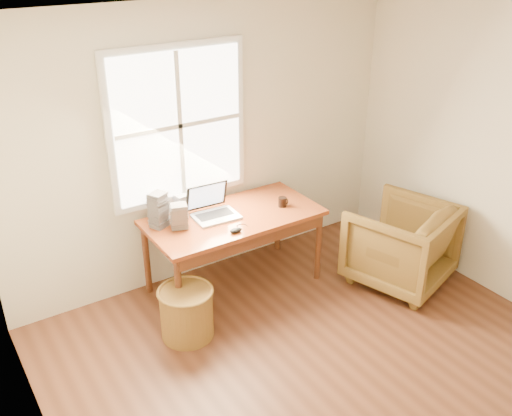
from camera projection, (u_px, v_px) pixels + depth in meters
The scene contains 11 objects.
room_shell at pixel (358, 235), 3.70m from camera, with size 4.04×4.54×2.64m.
desk at pixel (233, 217), 5.21m from camera, with size 1.60×0.80×0.04m, color brown.
armchair at pixel (400, 244), 5.43m from camera, with size 0.86×0.88×0.80m, color brown.
wicker_stool at pixel (187, 313), 4.75m from camera, with size 0.44×0.44×0.44m, color brown.
laptop at pixel (216, 202), 5.08m from camera, with size 0.43×0.45×0.32m, color silver, non-canonical shape.
mouse at pixel (236, 230), 4.90m from camera, with size 0.11×0.07×0.04m, color black.
coffee_mug at pixel (282, 202), 5.35m from camera, with size 0.08×0.08×0.09m, color black.
cd_stack_a at pixel (159, 205), 5.10m from camera, with size 0.13×0.11×0.25m, color silver.
cd_stack_b at pixel (179, 216), 4.94m from camera, with size 0.14×0.12×0.22m, color #2B2A30.
cd_stack_c at pixel (158, 210), 4.94m from camera, with size 0.14×0.13×0.32m, color gray.
cd_stack_d at pixel (182, 202), 5.26m from camera, with size 0.13×0.11×0.16m, color silver.
Camera 1 is at (-2.35, -2.19, 3.12)m, focal length 40.00 mm.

